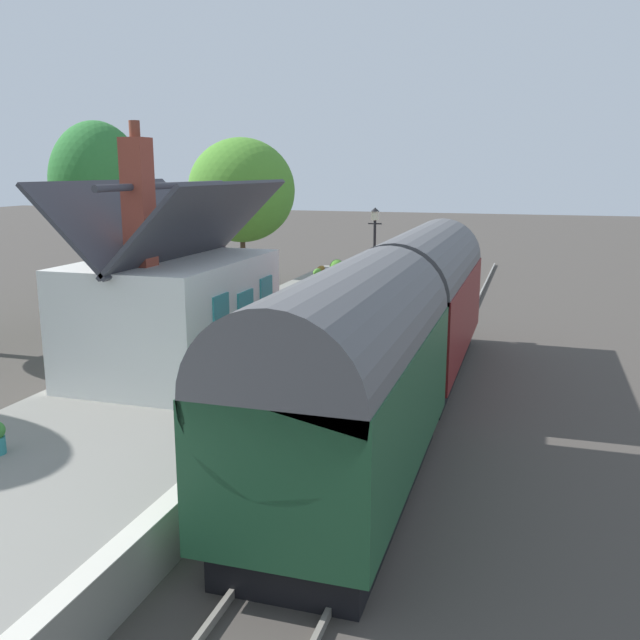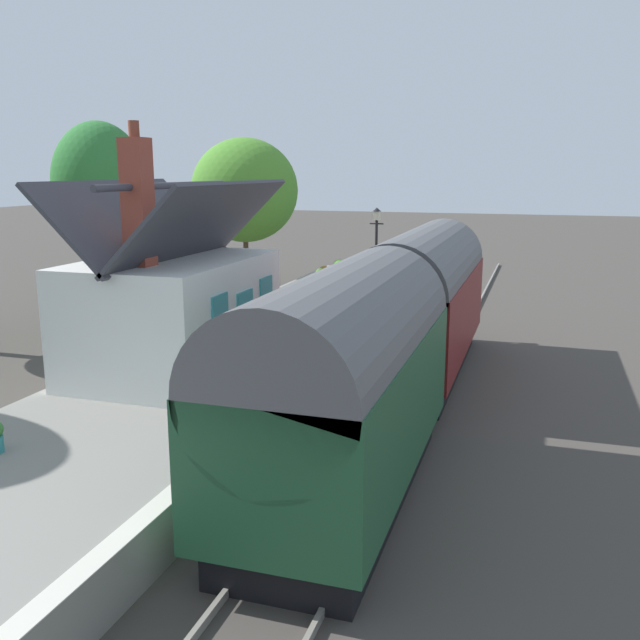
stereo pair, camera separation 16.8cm
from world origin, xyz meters
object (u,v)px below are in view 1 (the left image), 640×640
(lamp_post_platform, at_px, (375,238))
(station_sign_board, at_px, (380,268))
(train, at_px, (396,329))
(station_building, at_px, (174,309))
(tree_far_right, at_px, (97,183))
(planter_bench_right, at_px, (331,303))
(bench_platform_end, at_px, (370,272))
(tree_far_left, at_px, (242,190))
(bench_near_building, at_px, (307,312))
(planter_corner_building, at_px, (321,273))
(planter_by_door, at_px, (336,313))
(planter_under_sign, at_px, (317,276))
(planter_edge_far, at_px, (337,270))

(lamp_post_platform, relative_size, station_sign_board, 2.35)
(train, distance_m, station_building, 5.58)
(tree_far_right, bearing_deg, planter_bench_right, -81.32)
(bench_platform_end, bearing_deg, tree_far_left, 74.33)
(train, relative_size, bench_platform_end, 12.09)
(station_building, bearing_deg, lamp_post_platform, -17.52)
(train, height_order, bench_near_building, train)
(tree_far_right, xyz_separation_m, tree_far_left, (10.17, -1.29, -0.53))
(station_building, relative_size, bench_near_building, 4.32)
(planter_corner_building, distance_m, tree_far_right, 11.12)
(planter_by_door, bearing_deg, bench_platform_end, 5.52)
(planter_under_sign, height_order, lamp_post_platform, lamp_post_platform)
(planter_edge_far, relative_size, planter_under_sign, 1.04)
(train, xyz_separation_m, lamp_post_platform, (8.53, 2.49, 1.32))
(station_building, relative_size, planter_corner_building, 6.09)
(bench_platform_end, bearing_deg, planter_by_door, -174.48)
(bench_near_building, relative_size, planter_under_sign, 1.45)
(planter_bench_right, bearing_deg, planter_under_sign, 21.87)
(planter_edge_far, height_order, planter_by_door, planter_edge_far)
(planter_edge_far, height_order, planter_under_sign, planter_edge_far)
(bench_near_building, bearing_deg, tree_far_right, 81.53)
(bench_platform_end, relative_size, tree_far_right, 0.18)
(bench_near_building, bearing_deg, planter_under_sign, 15.31)
(lamp_post_platform, bearing_deg, tree_far_left, 47.95)
(station_building, xyz_separation_m, bench_near_building, (5.81, -1.61, -1.13))
(tree_far_right, relative_size, tree_far_left, 1.02)
(planter_corner_building, bearing_deg, bench_near_building, -165.45)
(tree_far_right, bearing_deg, planter_by_door, -92.31)
(station_sign_board, xyz_separation_m, tree_far_left, (5.64, 8.37, 2.82))
(planter_under_sign, relative_size, planter_corner_building, 0.97)
(bench_platform_end, distance_m, station_sign_board, 3.92)
(bench_platform_end, bearing_deg, train, -164.49)
(train, xyz_separation_m, planter_corner_building, (14.47, 6.37, -0.95))
(planter_edge_far, distance_m, planter_under_sign, 1.02)
(station_building, bearing_deg, planter_under_sign, 3.03)
(station_building, bearing_deg, planter_bench_right, -11.32)
(station_building, xyz_separation_m, tree_far_right, (7.08, 6.89, 2.93))
(tree_far_left, bearing_deg, train, -145.76)
(station_building, bearing_deg, planter_by_door, -19.27)
(station_sign_board, relative_size, tree_far_left, 0.21)
(planter_corner_building, distance_m, tree_far_left, 6.26)
(planter_by_door, bearing_deg, planter_bench_right, 21.57)
(planter_under_sign, height_order, planter_corner_building, planter_under_sign)
(planter_edge_far, bearing_deg, tree_far_right, 139.61)
(bench_near_building, xyz_separation_m, tree_far_left, (11.43, 7.21, 3.53))
(bench_near_building, relative_size, planter_by_door, 1.99)
(lamp_post_platform, relative_size, tree_far_left, 0.49)
(tree_far_right, distance_m, tree_far_left, 10.26)
(train, xyz_separation_m, planter_by_door, (5.74, 3.14, -0.95))
(planter_corner_building, bearing_deg, train, -156.23)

